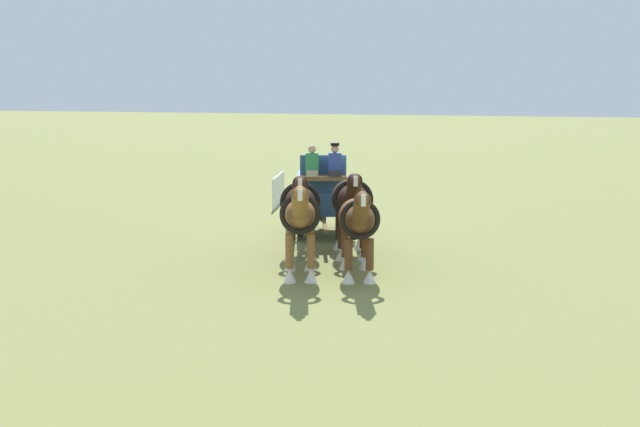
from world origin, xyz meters
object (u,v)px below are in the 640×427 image
object	(u,v)px
draft_horse_rear_off	(300,204)
draft_horse_lead_near	(358,221)
draft_horse_rear_near	(351,202)
draft_horse_lead_off	(300,217)
show_wagon	(322,193)

from	to	relation	value
draft_horse_rear_off	draft_horse_lead_near	xyz separation A→B (m)	(1.97, 2.16, -0.05)
draft_horse_rear_near	draft_horse_lead_off	bearing A→B (deg)	-5.18
draft_horse_lead_off	show_wagon	bearing A→B (deg)	-164.94
show_wagon	draft_horse_lead_off	distance (m)	6.06
show_wagon	draft_horse_lead_near	distance (m)	6.06
draft_horse_rear_off	draft_horse_lead_near	bearing A→B (deg)	47.60
show_wagon	draft_horse_lead_off	xyz separation A→B (m)	(5.85, 1.57, 0.17)
draft_horse_rear_near	draft_horse_rear_off	size ratio (longest dim) A/B	1.02
draft_horse_rear_near	draft_horse_lead_off	size ratio (longest dim) A/B	1.08
draft_horse_rear_near	draft_horse_lead_off	xyz separation A→B (m)	(2.91, -0.26, -0.02)
draft_horse_lead_near	draft_horse_lead_off	size ratio (longest dim) A/B	1.07
draft_horse_rear_near	show_wagon	bearing A→B (deg)	-147.98
show_wagon	draft_horse_rear_near	distance (m)	3.47
draft_horse_lead_near	draft_horse_rear_off	bearing A→B (deg)	-132.40
show_wagon	draft_horse_rear_off	distance (m)	3.47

